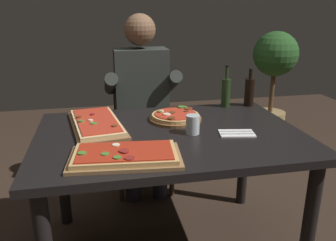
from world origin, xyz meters
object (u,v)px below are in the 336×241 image
Objects in this scene: dining_table at (170,149)px; tumbler_near_camera at (193,126)px; pizza_rectangular_front at (125,155)px; seated_diner at (142,98)px; pizza_rectangular_left at (96,123)px; potted_plant_corner at (273,77)px; pizza_round_far at (175,117)px; oil_bottle_amber at (226,92)px; wine_bottle_dark at (249,91)px; diner_chair at (141,126)px.

tumbler_near_camera reaches higher than dining_table.
pizza_rectangular_front is 1.05m from seated_diner.
potted_plant_corner reaches higher than pizza_rectangular_left.
oil_bottle_amber is at bearing 28.60° from pizza_round_far.
pizza_round_far is 0.59m from wine_bottle_dark.
diner_chair is (-0.67, 0.46, -0.35)m from wine_bottle_dark.
pizza_round_far is (0.07, 0.20, 0.12)m from dining_table.
dining_table is 0.18m from tumbler_near_camera.
pizza_round_far is at bearing 3.56° from pizza_rectangular_left.
seated_diner is at bearing 147.48° from oil_bottle_amber.
pizza_round_far is (0.46, 0.03, 0.00)m from pizza_rectangular_left.
wine_bottle_dark is 0.29× the size of diner_chair.
tumbler_near_camera is at bearing -23.02° from pizza_rectangular_left.
oil_bottle_amber is at bearing -41.09° from diner_chair.
pizza_rectangular_front is 1.66× the size of pizza_round_far.
dining_table is 0.24m from pizza_round_far.
potted_plant_corner is at bearing 25.42° from seated_diner.
oil_bottle_amber reaches higher than tumbler_near_camera.
diner_chair is (0.21, 1.15, -0.27)m from pizza_rectangular_front.
diner_chair is 0.65× the size of seated_diner.
seated_diner is (0.21, 1.03, -0.02)m from pizza_rectangular_front.
seated_diner is at bearing -154.58° from potted_plant_corner.
pizza_round_far is 0.72m from diner_chair.
pizza_rectangular_left is 0.66m from seated_diner.
potted_plant_corner reaches higher than pizza_round_far.
tumbler_near_camera is (-0.35, -0.45, -0.06)m from oil_bottle_amber.
dining_table is at bearing -110.73° from pizza_round_far.
wine_bottle_dark is at bearing -26.50° from seated_diner.
tumbler_near_camera is (0.04, -0.24, 0.02)m from pizza_round_far.
potted_plant_corner is (0.87, 0.98, -0.13)m from oil_bottle_amber.
diner_chair reaches higher than pizza_round_far.
wine_bottle_dark is at bearing 40.79° from tumbler_near_camera.
pizza_round_far reaches higher than dining_table.
dining_table is 13.94× the size of tumbler_near_camera.
potted_plant_corner is (1.59, 1.69, -0.05)m from pizza_rectangular_front.
diner_chair is at bearing 100.30° from tumbler_near_camera.
dining_table is 4.58× the size of pizza_round_far.
pizza_rectangular_front is 1.85× the size of oil_bottle_amber.
pizza_round_far is 0.45m from oil_bottle_amber.
pizza_rectangular_front is 0.45m from tumbler_near_camera.
dining_table is 5.07× the size of oil_bottle_amber.
tumbler_near_camera is 1.88m from potted_plant_corner.
wine_bottle_dark is at bearing -34.09° from diner_chair.
seated_diner reaches higher than wine_bottle_dark.
pizza_rectangular_left is at bearing 104.52° from pizza_rectangular_front.
pizza_round_far is 1.74m from potted_plant_corner.
diner_chair is at bearing 93.33° from dining_table.
dining_table is at bearing -23.99° from pizza_rectangular_left.
pizza_round_far is 0.27× the size of potted_plant_corner.
wine_bottle_dark is 0.76m from seated_diner.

